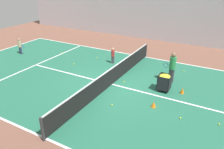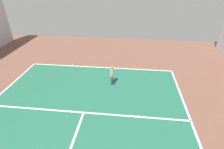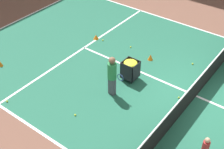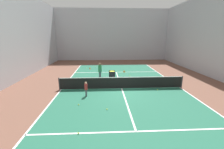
{
  "view_description": "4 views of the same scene",
  "coord_description": "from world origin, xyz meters",
  "px_view_note": "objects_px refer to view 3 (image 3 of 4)",
  "views": [
    {
      "loc": [
        9.04,
        5.03,
        5.33
      ],
      "look_at": [
        0.0,
        0.0,
        0.58
      ],
      "focal_mm": 35.0,
      "sensor_mm": 36.0,
      "label": 1
    },
    {
      "loc": [
        -2.01,
        0.38,
        5.63
      ],
      "look_at": [
        -1.04,
        -8.25,
        0.64
      ],
      "focal_mm": 28.0,
      "sensor_mm": 36.0,
      "label": 2
    },
    {
      "loc": [
        -9.04,
        -2.79,
        7.92
      ],
      "look_at": [
        -1.82,
        2.65,
        0.93
      ],
      "focal_mm": 50.0,
      "sensor_mm": 36.0,
      "label": 3
    },
    {
      "loc": [
        -1.37,
        -11.41,
        4.14
      ],
      "look_at": [
        -0.66,
        2.61,
        0.51
      ],
      "focal_mm": 24.0,
      "sensor_mm": 36.0,
      "label": 4
    }
  ],
  "objects_px": {
    "ball_cart": "(130,67)",
    "training_cone_1": "(0,63)",
    "tennis_net": "(198,86)",
    "coach_at_net": "(112,74)",
    "child_midcourt": "(205,149)",
    "training_cone_0": "(150,57)"
  },
  "relations": [
    {
      "from": "coach_at_net",
      "to": "child_midcourt",
      "type": "xyz_separation_m",
      "value": [
        -0.87,
        -4.07,
        -0.36
      ]
    },
    {
      "from": "training_cone_0",
      "to": "training_cone_1",
      "type": "distance_m",
      "value": 6.5
    },
    {
      "from": "ball_cart",
      "to": "training_cone_1",
      "type": "xyz_separation_m",
      "value": [
        -2.6,
        4.95,
        -0.48
      ]
    },
    {
      "from": "tennis_net",
      "to": "training_cone_1",
      "type": "height_order",
      "value": "tennis_net"
    },
    {
      "from": "training_cone_1",
      "to": "tennis_net",
      "type": "bearing_deg",
      "value": -66.7
    },
    {
      "from": "coach_at_net",
      "to": "training_cone_0",
      "type": "bearing_deg",
      "value": 92.38
    },
    {
      "from": "tennis_net",
      "to": "coach_at_net",
      "type": "distance_m",
      "value": 3.24
    },
    {
      "from": "training_cone_0",
      "to": "child_midcourt",
      "type": "bearing_deg",
      "value": -132.2
    },
    {
      "from": "coach_at_net",
      "to": "training_cone_1",
      "type": "relative_size",
      "value": 6.38
    },
    {
      "from": "tennis_net",
      "to": "training_cone_1",
      "type": "distance_m",
      "value": 8.23
    },
    {
      "from": "ball_cart",
      "to": "training_cone_1",
      "type": "distance_m",
      "value": 5.61
    },
    {
      "from": "child_midcourt",
      "to": "coach_at_net",
      "type": "bearing_deg",
      "value": -13.77
    },
    {
      "from": "coach_at_net",
      "to": "training_cone_1",
      "type": "xyz_separation_m",
      "value": [
        -1.44,
        4.91,
        -0.83
      ]
    },
    {
      "from": "coach_at_net",
      "to": "ball_cart",
      "type": "bearing_deg",
      "value": 90.29
    },
    {
      "from": "coach_at_net",
      "to": "child_midcourt",
      "type": "bearing_deg",
      "value": -10.05
    },
    {
      "from": "child_midcourt",
      "to": "training_cone_1",
      "type": "height_order",
      "value": "child_midcourt"
    },
    {
      "from": "training_cone_0",
      "to": "coach_at_net",
      "type": "bearing_deg",
      "value": -179.64
    },
    {
      "from": "ball_cart",
      "to": "training_cone_1",
      "type": "relative_size",
      "value": 3.31
    },
    {
      "from": "tennis_net",
      "to": "ball_cart",
      "type": "distance_m",
      "value": 2.69
    },
    {
      "from": "ball_cart",
      "to": "training_cone_0",
      "type": "relative_size",
      "value": 3.31
    },
    {
      "from": "coach_at_net",
      "to": "training_cone_1",
      "type": "bearing_deg",
      "value": -161.67
    },
    {
      "from": "ball_cart",
      "to": "training_cone_1",
      "type": "bearing_deg",
      "value": 117.7
    }
  ]
}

